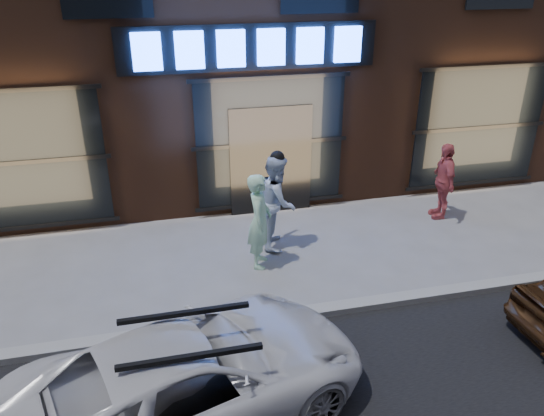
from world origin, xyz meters
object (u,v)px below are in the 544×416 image
Objects in this scene: man_bowtie at (260,221)px; white_suv at (191,378)px; man_cap at (277,201)px; passerby at (443,181)px.

man_bowtie reaches higher than white_suv.
passerby is (3.79, 0.40, -0.10)m from man_cap.
man_cap is at bearing -73.48° from passerby.
man_bowtie is at bearing 158.26° from man_cap.
passerby is 0.38× the size of white_suv.
man_bowtie is 3.72m from white_suv.
passerby reaches higher than white_suv.
white_suv is at bearing 167.42° from man_cap.
white_suv is at bearing -42.33° from passerby.
man_cap is 3.81m from passerby.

